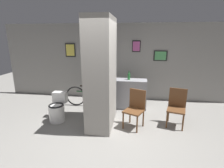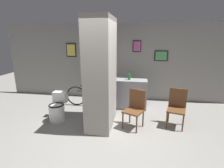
# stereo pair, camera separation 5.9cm
# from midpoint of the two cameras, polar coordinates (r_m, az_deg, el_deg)

# --- Properties ---
(ground_plane) EXTENTS (14.00, 14.00, 0.00)m
(ground_plane) POSITION_cam_midpoint_polar(r_m,az_deg,el_deg) (4.09, -4.10, -16.74)
(ground_plane) COLOR gray
(wall_back) EXTENTS (8.00, 0.09, 2.60)m
(wall_back) POSITION_cam_midpoint_polar(r_m,az_deg,el_deg) (6.12, 0.87, 7.17)
(wall_back) COLOR gray
(wall_back) RESTS_ON ground_plane
(pillar_center) EXTENTS (0.61, 1.24, 2.60)m
(pillar_center) POSITION_cam_midpoint_polar(r_m,az_deg,el_deg) (4.18, -3.91, 3.31)
(pillar_center) COLOR gray
(pillar_center) RESTS_ON ground_plane
(counter_shelf) EXTENTS (1.41, 0.44, 0.90)m
(counter_shelf) POSITION_cam_midpoint_polar(r_m,az_deg,el_deg) (5.44, 3.39, -3.13)
(counter_shelf) COLOR gray
(counter_shelf) RESTS_ON ground_plane
(toilet) EXTENTS (0.40, 0.56, 0.73)m
(toilet) POSITION_cam_midpoint_polar(r_m,az_deg,el_deg) (4.87, -17.72, -7.89)
(toilet) COLOR white
(toilet) RESTS_ON ground_plane
(chair_near_pillar) EXTENTS (0.56, 0.56, 0.93)m
(chair_near_pillar) POSITION_cam_midpoint_polar(r_m,az_deg,el_deg) (4.31, 7.18, -7.52)
(chair_near_pillar) COLOR brown
(chair_near_pillar) RESTS_ON ground_plane
(chair_by_doorway) EXTENTS (0.51, 0.51, 0.93)m
(chair_by_doorway) POSITION_cam_midpoint_polar(r_m,az_deg,el_deg) (4.63, 20.03, -6.74)
(chair_by_doorway) COLOR brown
(chair_by_doorway) RESTS_ON ground_plane
(bicycle) EXTENTS (1.63, 0.42, 0.69)m
(bicycle) POSITION_cam_midpoint_polar(r_m,az_deg,el_deg) (5.58, -7.25, -4.01)
(bicycle) COLOR black
(bicycle) RESTS_ON ground_plane
(bottle_tall) EXTENTS (0.08, 0.08, 0.29)m
(bottle_tall) POSITION_cam_midpoint_polar(r_m,az_deg,el_deg) (5.29, 5.21, 2.54)
(bottle_tall) COLOR #267233
(bottle_tall) RESTS_ON counter_shelf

